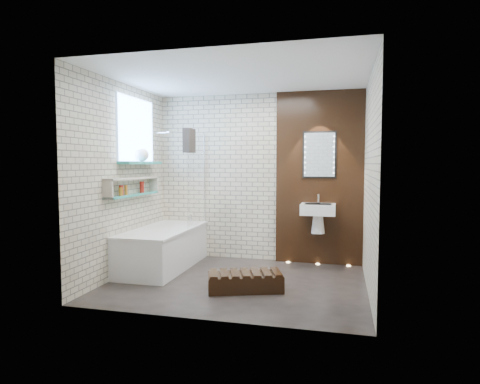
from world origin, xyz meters
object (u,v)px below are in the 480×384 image
(washbasin, at_px, (318,213))
(bathtub, at_px, (164,248))
(led_mirror, at_px, (319,155))
(walnut_step, at_px, (245,282))
(bath_screen, at_px, (196,179))

(washbasin, bearing_deg, bathtub, -163.99)
(washbasin, height_order, led_mirror, led_mirror)
(led_mirror, xyz_separation_m, walnut_step, (-0.77, -1.53, -1.55))
(washbasin, relative_size, walnut_step, 0.66)
(bathtub, bearing_deg, bath_screen, 51.10)
(bathtub, xyz_separation_m, washbasin, (2.17, 0.62, 0.50))
(bathtub, bearing_deg, walnut_step, -28.17)
(washbasin, relative_size, led_mirror, 0.83)
(bath_screen, distance_m, led_mirror, 1.89)
(bathtub, xyz_separation_m, walnut_step, (1.40, -0.75, -0.19))
(bathtub, xyz_separation_m, led_mirror, (2.17, 0.78, 1.36))
(washbasin, bearing_deg, bath_screen, -174.22)
(bath_screen, distance_m, washbasin, 1.89)
(bath_screen, relative_size, walnut_step, 1.58)
(bath_screen, height_order, led_mirror, led_mirror)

